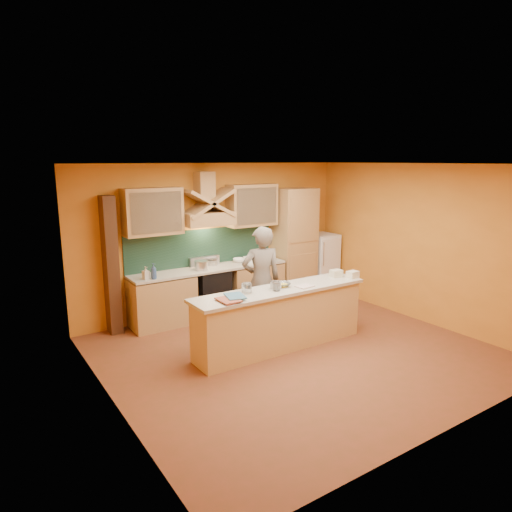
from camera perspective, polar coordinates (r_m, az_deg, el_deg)
floor at (r=7.09m, az=5.12°, el=-11.86°), size 5.50×5.00×0.01m
ceiling at (r=6.49m, az=5.59°, el=11.38°), size 5.50×5.00×0.01m
wall_back at (r=8.70m, az=-5.01°, el=2.26°), size 5.50×0.02×2.80m
wall_front at (r=5.03m, az=23.56°, el=-5.95°), size 5.50×0.02×2.80m
wall_left at (r=5.42m, az=-18.04°, el=-4.26°), size 0.02×5.00×2.80m
wall_right at (r=8.62m, az=19.76°, el=1.50°), size 0.02×5.00×2.80m
base_cabinet_left at (r=8.15m, az=-11.64°, el=-5.63°), size 1.10×0.60×0.86m
base_cabinet_right at (r=8.99m, az=-0.33°, el=-3.72°), size 1.10×0.60×0.86m
counter_top at (r=8.41m, az=-5.77°, el=-1.58°), size 3.00×0.62×0.04m
stove at (r=8.52m, az=-5.70°, el=-4.52°), size 0.60×0.58×0.90m
backsplash at (r=8.58m, az=-6.70°, el=1.07°), size 3.00×0.03×0.70m
range_hood at (r=8.28m, az=-6.06°, el=4.68°), size 0.92×0.50×0.24m
hood_chimney at (r=8.32m, az=-6.47°, el=8.72°), size 0.30×0.30×0.50m
upper_cabinet_left at (r=7.93m, az=-12.79°, el=5.44°), size 1.00×0.35×0.80m
upper_cabinet_right at (r=8.83m, az=-0.52°, el=6.37°), size 1.00×0.35×0.80m
pantry_column at (r=9.40m, az=4.78°, el=1.44°), size 0.80×0.60×2.30m
fridge at (r=9.97m, az=8.12°, el=-0.97°), size 0.58×0.60×1.30m
trim_column_left at (r=7.86m, az=-17.68°, el=-1.18°), size 0.20×0.30×2.30m
island_body at (r=7.09m, az=3.03°, el=-8.00°), size 2.80×0.55×0.88m
island_top at (r=6.94m, az=3.07°, el=-4.28°), size 2.90×0.62×0.05m
person at (r=7.52m, az=0.67°, el=-3.09°), size 0.76×0.61×1.81m
pot_large at (r=8.24m, az=-6.86°, el=-1.26°), size 0.27×0.27×0.18m
pot_small at (r=8.59m, az=-5.52°, el=-0.86°), size 0.24×0.24×0.13m
soap_bottle_a at (r=7.75m, az=-13.62°, el=-2.06°), size 0.12×0.12×0.21m
soap_bottle_b at (r=7.72m, az=-12.68°, el=-1.88°), size 0.14×0.14×0.26m
bowl_back at (r=8.80m, az=-2.14°, el=-0.53°), size 0.31×0.31×0.07m
dish_rack at (r=8.84m, az=-0.67°, el=-0.41°), size 0.31×0.28×0.09m
book_lower at (r=6.26m, az=-4.51°, el=-5.74°), size 0.26×0.35×0.03m
book_upper at (r=6.39m, az=-3.73°, el=-5.16°), size 0.33×0.40×0.03m
jar_large at (r=6.68m, az=-1.18°, el=-4.05°), size 0.18×0.18×0.15m
jar_small at (r=6.80m, az=2.59°, el=-3.76°), size 0.14×0.14×0.15m
kitchen_scale at (r=6.90m, az=2.49°, el=-3.72°), size 0.15×0.15×0.10m
mixing_bowl at (r=7.04m, az=3.26°, el=-3.58°), size 0.31×0.31×0.06m
cloth at (r=7.06m, az=6.11°, el=-3.77°), size 0.29×0.23×0.02m
grocery_bag_a at (r=7.71m, az=9.99°, el=-2.14°), size 0.19×0.16×0.12m
grocery_bag_b at (r=7.70m, az=11.99°, el=-2.27°), size 0.19×0.16×0.11m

